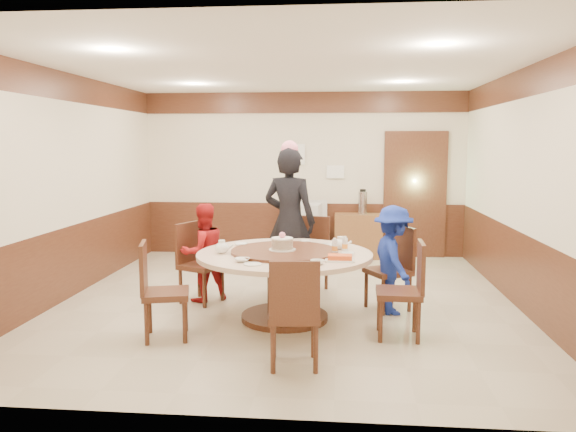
# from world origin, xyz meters

# --- Properties ---
(room) EXTENTS (6.00, 6.04, 2.84)m
(room) POSITION_xyz_m (0.01, 0.01, 1.08)
(room) COLOR #C0B49A
(room) RESTS_ON ground
(banquet_table) EXTENTS (1.91, 1.91, 0.78)m
(banquet_table) POSITION_xyz_m (0.04, -0.74, 0.53)
(banquet_table) COLOR #4A2517
(banquet_table) RESTS_ON ground
(chair_0) EXTENTS (0.60, 0.60, 0.97)m
(chair_0) POSITION_xyz_m (1.22, -0.23, 0.30)
(chair_0) COLOR #4A2517
(chair_0) RESTS_ON ground
(chair_1) EXTENTS (0.56, 0.56, 0.97)m
(chair_1) POSITION_xyz_m (0.25, 0.52, 0.30)
(chair_1) COLOR #4A2517
(chair_1) RESTS_ON ground
(chair_2) EXTENTS (0.59, 0.58, 0.97)m
(chair_2) POSITION_xyz_m (-1.06, -0.14, 0.30)
(chair_2) COLOR #4A2517
(chair_2) RESTS_ON ground
(chair_3) EXTENTS (0.54, 0.54, 0.97)m
(chair_3) POSITION_xyz_m (-1.09, -1.45, 0.30)
(chair_3) COLOR #4A2517
(chair_3) RESTS_ON ground
(chair_4) EXTENTS (0.48, 0.49, 0.97)m
(chair_4) POSITION_xyz_m (0.25, -2.04, 0.30)
(chair_4) COLOR #4A2517
(chair_4) RESTS_ON ground
(chair_5) EXTENTS (0.46, 0.45, 0.97)m
(chair_5) POSITION_xyz_m (1.25, -1.20, 0.30)
(chair_5) COLOR #4A2517
(chair_5) RESTS_ON ground
(person_standing) EXTENTS (0.79, 0.63, 1.88)m
(person_standing) POSITION_xyz_m (-0.00, 0.37, 0.94)
(person_standing) COLOR black
(person_standing) RESTS_ON ground
(person_red) EXTENTS (0.74, 0.72, 1.21)m
(person_red) POSITION_xyz_m (-1.03, -0.07, 0.60)
(person_red) COLOR #B51819
(person_red) RESTS_ON ground
(person_blue) EXTENTS (0.65, 0.89, 1.24)m
(person_blue) POSITION_xyz_m (1.24, -0.39, 0.62)
(person_blue) COLOR navy
(person_blue) RESTS_ON ground
(birthday_cake) EXTENTS (0.29, 0.29, 0.20)m
(birthday_cake) POSITION_xyz_m (0.02, -0.75, 0.85)
(birthday_cake) COLOR white
(birthday_cake) RESTS_ON banquet_table
(teapot_left) EXTENTS (0.17, 0.15, 0.13)m
(teapot_left) POSITION_xyz_m (-0.63, -0.85, 0.81)
(teapot_left) COLOR white
(teapot_left) RESTS_ON banquet_table
(teapot_right) EXTENTS (0.17, 0.15, 0.13)m
(teapot_right) POSITION_xyz_m (0.65, -0.49, 0.81)
(teapot_right) COLOR white
(teapot_right) RESTS_ON banquet_table
(bowl_0) EXTENTS (0.15, 0.15, 0.04)m
(bowl_0) POSITION_xyz_m (-0.49, -0.41, 0.77)
(bowl_0) COLOR white
(bowl_0) RESTS_ON banquet_table
(bowl_1) EXTENTS (0.14, 0.14, 0.04)m
(bowl_1) POSITION_xyz_m (0.42, -1.31, 0.77)
(bowl_1) COLOR white
(bowl_1) RESTS_ON banquet_table
(bowl_2) EXTENTS (0.15, 0.15, 0.04)m
(bowl_2) POSITION_xyz_m (-0.33, -1.26, 0.77)
(bowl_2) COLOR white
(bowl_2) RESTS_ON banquet_table
(bowl_3) EXTENTS (0.14, 0.14, 0.05)m
(bowl_3) POSITION_xyz_m (0.72, -0.90, 0.77)
(bowl_3) COLOR white
(bowl_3) RESTS_ON banquet_table
(bowl_4) EXTENTS (0.15, 0.15, 0.04)m
(bowl_4) POSITION_xyz_m (-0.66, -0.68, 0.77)
(bowl_4) COLOR white
(bowl_4) RESTS_ON banquet_table
(bowl_5) EXTENTS (0.13, 0.13, 0.04)m
(bowl_5) POSITION_xyz_m (0.23, -0.15, 0.77)
(bowl_5) COLOR white
(bowl_5) RESTS_ON banquet_table
(saucer_near) EXTENTS (0.18, 0.18, 0.01)m
(saucer_near) POSITION_xyz_m (-0.21, -1.39, 0.76)
(saucer_near) COLOR white
(saucer_near) RESTS_ON banquet_table
(saucer_far) EXTENTS (0.18, 0.18, 0.01)m
(saucer_far) POSITION_xyz_m (0.49, -0.24, 0.76)
(saucer_far) COLOR white
(saucer_far) RESTS_ON banquet_table
(shrimp_platter) EXTENTS (0.30, 0.20, 0.06)m
(shrimp_platter) POSITION_xyz_m (0.64, -1.13, 0.78)
(shrimp_platter) COLOR white
(shrimp_platter) RESTS_ON banquet_table
(bottle_0) EXTENTS (0.06, 0.06, 0.16)m
(bottle_0) POSITION_xyz_m (0.59, -0.81, 0.83)
(bottle_0) COLOR silver
(bottle_0) RESTS_ON banquet_table
(bottle_1) EXTENTS (0.06, 0.06, 0.16)m
(bottle_1) POSITION_xyz_m (0.69, -0.67, 0.83)
(bottle_1) COLOR silver
(bottle_1) RESTS_ON banquet_table
(tv_stand) EXTENTS (0.85, 0.45, 0.50)m
(tv_stand) POSITION_xyz_m (0.02, 2.75, 0.25)
(tv_stand) COLOR #4A2517
(tv_stand) RESTS_ON ground
(television) EXTENTS (0.82, 0.23, 0.47)m
(television) POSITION_xyz_m (0.02, 2.75, 0.73)
(television) COLOR #939396
(television) RESTS_ON tv_stand
(side_cabinet) EXTENTS (0.80, 0.40, 0.75)m
(side_cabinet) POSITION_xyz_m (0.95, 2.78, 0.38)
(side_cabinet) COLOR brown
(side_cabinet) RESTS_ON ground
(thermos) EXTENTS (0.15, 0.15, 0.38)m
(thermos) POSITION_xyz_m (1.02, 2.78, 0.94)
(thermos) COLOR silver
(thermos) RESTS_ON side_cabinet
(notice_left) EXTENTS (0.25, 0.00, 0.35)m
(notice_left) POSITION_xyz_m (-0.10, 2.96, 1.75)
(notice_left) COLOR white
(notice_left) RESTS_ON room
(notice_right) EXTENTS (0.30, 0.00, 0.22)m
(notice_right) POSITION_xyz_m (0.55, 2.96, 1.45)
(notice_right) COLOR white
(notice_right) RESTS_ON room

